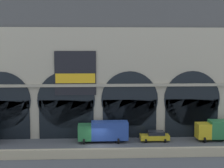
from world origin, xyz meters
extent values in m
plane|color=#54565B|center=(0.00, 0.00, 0.00)|extent=(200.00, 200.00, 0.00)
cube|color=#BCAD8C|center=(0.00, -4.71, 0.60)|extent=(90.00, 0.70, 1.21)
cube|color=#B2A891|center=(0.00, 7.33, 8.64)|extent=(51.39, 4.66, 17.28)
cube|color=#4C4C4C|center=(0.00, 7.63, 19.58)|extent=(51.39, 4.06, 4.61)
cube|color=black|center=(-14.82, 4.95, 3.05)|extent=(8.45, 0.20, 6.10)
cylinder|color=black|center=(-14.82, 4.95, 6.10)|extent=(8.89, 0.20, 8.89)
cube|color=black|center=(-4.94, 4.95, 3.05)|extent=(8.45, 0.20, 6.10)
cylinder|color=black|center=(-4.94, 4.95, 6.10)|extent=(8.89, 0.20, 8.89)
cube|color=black|center=(4.94, 4.95, 3.05)|extent=(8.45, 0.20, 6.10)
cylinder|color=black|center=(4.94, 4.95, 6.10)|extent=(8.89, 0.20, 8.89)
cube|color=black|center=(14.82, 4.95, 3.05)|extent=(8.45, 0.20, 6.10)
cylinder|color=black|center=(14.82, 4.95, 6.10)|extent=(8.89, 0.20, 8.89)
cube|color=black|center=(-3.48, 4.83, 10.28)|extent=(6.36, 0.12, 6.80)
cube|color=yellow|center=(-3.48, 4.75, 9.49)|extent=(6.10, 0.04, 1.49)
cube|color=#A49A85|center=(0.00, 4.85, 8.38)|extent=(51.39, 0.50, 0.44)
cube|color=#2D7A42|center=(-2.05, 2.64, 1.57)|extent=(2.00, 2.30, 2.30)
cube|color=#28479E|center=(1.70, 2.64, 1.77)|extent=(5.50, 2.30, 2.70)
cylinder|color=black|center=(-2.15, 1.61, 0.42)|extent=(0.28, 0.84, 0.84)
cylinder|color=black|center=(-2.15, 3.68, 0.42)|extent=(0.28, 0.84, 0.84)
cylinder|color=black|center=(2.95, 1.61, 0.42)|extent=(0.28, 0.84, 0.84)
cylinder|color=black|center=(2.95, 3.68, 0.42)|extent=(0.28, 0.84, 0.84)
cube|color=gold|center=(8.54, 2.67, 0.65)|extent=(4.40, 1.80, 0.70)
cube|color=black|center=(8.76, 2.67, 1.27)|extent=(2.46, 1.62, 0.55)
cylinder|color=black|center=(7.09, 1.86, 0.30)|extent=(0.28, 0.60, 0.60)
cylinder|color=black|center=(7.09, 3.48, 0.30)|extent=(0.28, 0.60, 0.60)
cylinder|color=black|center=(9.99, 1.86, 0.30)|extent=(0.28, 0.60, 0.60)
cylinder|color=black|center=(9.99, 3.48, 0.30)|extent=(0.28, 0.60, 0.60)
cube|color=gold|center=(15.98, 2.58, 1.57)|extent=(2.00, 2.30, 2.30)
cylinder|color=black|center=(15.88, 1.55, 0.42)|extent=(0.28, 0.84, 0.84)
cylinder|color=black|center=(15.88, 3.62, 0.42)|extent=(0.28, 0.84, 0.84)
camera|label=1|loc=(-0.46, -47.62, 14.38)|focal=54.74mm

